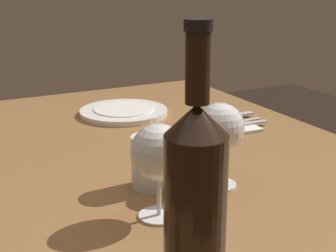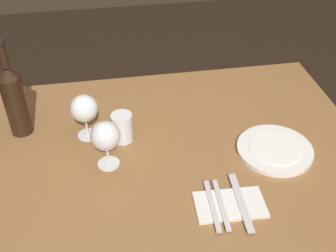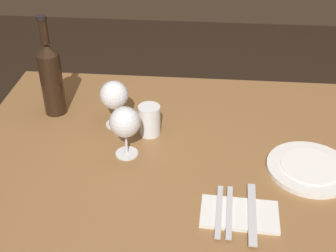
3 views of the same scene
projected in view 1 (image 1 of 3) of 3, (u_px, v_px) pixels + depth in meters
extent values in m
cube|color=olive|center=(157.00, 167.00, 1.06)|extent=(1.30, 0.90, 0.04)
cylinder|color=brown|center=(182.00, 191.00, 1.82)|extent=(0.06, 0.06, 0.70)
cylinder|color=white|center=(159.00, 216.00, 0.81)|extent=(0.07, 0.07, 0.00)
cylinder|color=white|center=(159.00, 195.00, 0.79)|extent=(0.01, 0.01, 0.07)
sphere|color=white|center=(159.00, 152.00, 0.77)|extent=(0.09, 0.09, 0.09)
cylinder|color=beige|center=(159.00, 155.00, 0.77)|extent=(0.07, 0.07, 0.02)
cylinder|color=white|center=(218.00, 185.00, 0.92)|extent=(0.07, 0.07, 0.00)
cylinder|color=white|center=(219.00, 165.00, 0.91)|extent=(0.01, 0.01, 0.07)
sphere|color=white|center=(220.00, 127.00, 0.89)|extent=(0.09, 0.09, 0.09)
cylinder|color=beige|center=(220.00, 128.00, 0.89)|extent=(0.07, 0.07, 0.03)
cylinder|color=black|center=(195.00, 223.00, 0.57)|extent=(0.07, 0.07, 0.21)
cone|color=black|center=(197.00, 120.00, 0.53)|extent=(0.07, 0.07, 0.03)
cylinder|color=black|center=(198.00, 68.00, 0.52)|extent=(0.03, 0.03, 0.08)
cylinder|color=black|center=(198.00, 25.00, 0.50)|extent=(0.03, 0.03, 0.01)
cylinder|color=white|center=(150.00, 162.00, 0.90)|extent=(0.07, 0.07, 0.10)
cylinder|color=silver|center=(150.00, 170.00, 0.91)|extent=(0.06, 0.06, 0.05)
cylinder|color=white|center=(124.00, 112.00, 1.37)|extent=(0.24, 0.24, 0.01)
cylinder|color=white|center=(124.00, 109.00, 1.37)|extent=(0.16, 0.16, 0.00)
cube|color=white|center=(224.00, 123.00, 1.28)|extent=(0.19, 0.12, 0.01)
cube|color=silver|center=(230.00, 123.00, 1.26)|extent=(0.02, 0.18, 0.00)
cube|color=silver|center=(235.00, 125.00, 1.24)|extent=(0.02, 0.18, 0.00)
cube|color=silver|center=(218.00, 117.00, 1.31)|extent=(0.03, 0.21, 0.00)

